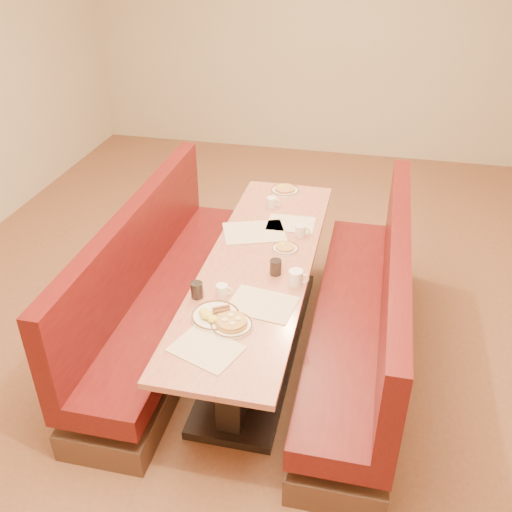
% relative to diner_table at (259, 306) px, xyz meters
% --- Properties ---
extents(ground, '(8.00, 8.00, 0.00)m').
position_rel_diner_table_xyz_m(ground, '(0.00, 0.00, -0.37)').
color(ground, '#9E6647').
rests_on(ground, ground).
extents(room_envelope, '(6.04, 8.04, 2.82)m').
position_rel_diner_table_xyz_m(room_envelope, '(0.00, 0.00, 1.56)').
color(room_envelope, beige).
rests_on(room_envelope, ground).
extents(diner_table, '(0.70, 2.50, 0.75)m').
position_rel_diner_table_xyz_m(diner_table, '(0.00, 0.00, 0.00)').
color(diner_table, black).
rests_on(diner_table, ground).
extents(booth_left, '(0.55, 2.50, 1.05)m').
position_rel_diner_table_xyz_m(booth_left, '(-0.73, 0.00, -0.01)').
color(booth_left, '#4C3326').
rests_on(booth_left, ground).
extents(booth_right, '(0.55, 2.50, 1.05)m').
position_rel_diner_table_xyz_m(booth_right, '(0.73, 0.00, -0.01)').
color(booth_right, '#4C3326').
rests_on(booth_right, ground).
extents(placemat_near_left, '(0.43, 0.38, 0.00)m').
position_rel_diner_table_xyz_m(placemat_near_left, '(-0.09, -0.93, 0.38)').
color(placemat_near_left, beige).
rests_on(placemat_near_left, diner_table).
extents(placemat_near_right, '(0.43, 0.34, 0.00)m').
position_rel_diner_table_xyz_m(placemat_near_right, '(0.12, -0.47, 0.38)').
color(placemat_near_right, beige).
rests_on(placemat_near_right, diner_table).
extents(placemat_far_left, '(0.52, 0.46, 0.00)m').
position_rel_diner_table_xyz_m(placemat_far_left, '(-0.12, 0.38, 0.38)').
color(placemat_far_left, beige).
rests_on(placemat_far_left, diner_table).
extents(placemat_far_right, '(0.36, 0.27, 0.00)m').
position_rel_diner_table_xyz_m(placemat_far_right, '(0.12, 0.56, 0.38)').
color(placemat_far_right, beige).
rests_on(placemat_far_right, diner_table).
extents(pancake_plate, '(0.24, 0.24, 0.05)m').
position_rel_diner_table_xyz_m(pancake_plate, '(-0.00, -0.71, 0.39)').
color(pancake_plate, white).
rests_on(pancake_plate, diner_table).
extents(eggs_plate, '(0.29, 0.29, 0.06)m').
position_rel_diner_table_xyz_m(eggs_plate, '(-0.12, -0.66, 0.39)').
color(eggs_plate, white).
rests_on(eggs_plate, diner_table).
extents(extra_plate_mid, '(0.19, 0.19, 0.04)m').
position_rel_diner_table_xyz_m(extra_plate_mid, '(0.14, 0.18, 0.39)').
color(extra_plate_mid, white).
rests_on(extra_plate_mid, diner_table).
extents(extra_plate_far, '(0.24, 0.24, 0.05)m').
position_rel_diner_table_xyz_m(extra_plate_far, '(-0.02, 1.10, 0.39)').
color(extra_plate_far, white).
rests_on(extra_plate_far, diner_table).
extents(coffee_mug_a, '(0.13, 0.09, 0.10)m').
position_rel_diner_table_xyz_m(coffee_mug_a, '(0.28, -0.22, 0.43)').
color(coffee_mug_a, white).
rests_on(coffee_mug_a, diner_table).
extents(coffee_mug_b, '(0.10, 0.07, 0.08)m').
position_rel_diner_table_xyz_m(coffee_mug_b, '(-0.13, -0.44, 0.42)').
color(coffee_mug_b, white).
rests_on(coffee_mug_b, diner_table).
extents(coffee_mug_c, '(0.11, 0.08, 0.08)m').
position_rel_diner_table_xyz_m(coffee_mug_c, '(0.22, 0.40, 0.42)').
color(coffee_mug_c, white).
rests_on(coffee_mug_c, diner_table).
extents(coffee_mug_d, '(0.11, 0.08, 0.08)m').
position_rel_diner_table_xyz_m(coffee_mug_d, '(-0.07, 0.80, 0.42)').
color(coffee_mug_d, white).
rests_on(coffee_mug_d, diner_table).
extents(soda_tumbler_near, '(0.07, 0.07, 0.10)m').
position_rel_diner_table_xyz_m(soda_tumbler_near, '(-0.28, -0.48, 0.43)').
color(soda_tumbler_near, black).
rests_on(soda_tumbler_near, diner_table).
extents(soda_tumbler_mid, '(0.08, 0.08, 0.10)m').
position_rel_diner_table_xyz_m(soda_tumbler_mid, '(0.14, -0.13, 0.43)').
color(soda_tumbler_mid, black).
rests_on(soda_tumbler_mid, diner_table).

